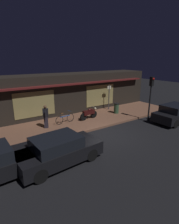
{
  "coord_description": "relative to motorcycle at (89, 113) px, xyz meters",
  "views": [
    {
      "loc": [
        -7.17,
        -8.6,
        4.94
      ],
      "look_at": [
        0.21,
        2.4,
        0.95
      ],
      "focal_mm": 28.61,
      "sensor_mm": 36.0,
      "label": 1
    }
  ],
  "objects": [
    {
      "name": "bicycle_parked",
      "position": [
        -2.07,
        0.23,
        -0.14
      ],
      "size": [
        1.65,
        0.42,
        0.91
      ],
      "color": "black",
      "rests_on": "sidewalk_slab"
    },
    {
      "name": "trash_bin",
      "position": [
        2.97,
        -0.01,
        -0.03
      ],
      "size": [
        0.48,
        0.48,
        0.93
      ],
      "color": "#2D4C33",
      "rests_on": "sidewalk_slab"
    },
    {
      "name": "parked_car_across",
      "position": [
        5.69,
        -4.06,
        0.06
      ],
      "size": [
        4.14,
        1.85,
        1.42
      ],
      "color": "black",
      "rests_on": "ground_plane"
    },
    {
      "name": "sidewalk_slab",
      "position": [
        -0.55,
        0.02,
        -0.57
      ],
      "size": [
        18.0,
        4.0,
        0.15
      ],
      "primitive_type": "cube",
      "color": "brown",
      "rests_on": "ground_plane"
    },
    {
      "name": "ground_plane",
      "position": [
        -0.55,
        -2.98,
        -0.65
      ],
      "size": [
        60.0,
        60.0,
        0.0
      ],
      "primitive_type": "plane",
      "color": "black"
    },
    {
      "name": "sign_post",
      "position": [
        3.22,
        1.36,
        0.86
      ],
      "size": [
        0.44,
        0.09,
        2.4
      ],
      "color": "#47474C",
      "rests_on": "sidewalk_slab"
    },
    {
      "name": "person_photographer",
      "position": [
        -3.63,
        0.08,
        0.38
      ],
      "size": [
        0.44,
        0.6,
        1.67
      ],
      "color": "#28232D",
      "rests_on": "sidewalk_slab"
    },
    {
      "name": "traffic_light_pole",
      "position": [
        3.9,
        -2.83,
        1.83
      ],
      "size": [
        0.24,
        0.33,
        3.6
      ],
      "color": "black",
      "rests_on": "ground_plane"
    },
    {
      "name": "motorcycle",
      "position": [
        0.0,
        0.0,
        0.0
      ],
      "size": [
        1.7,
        0.55,
        0.97
      ],
      "color": "black",
      "rests_on": "sidewalk_slab"
    },
    {
      "name": "parked_car_far",
      "position": [
        -4.67,
        -4.39,
        0.06
      ],
      "size": [
        4.22,
        2.06,
        1.42
      ],
      "color": "black",
      "rests_on": "ground_plane"
    },
    {
      "name": "storefront_building",
      "position": [
        -0.55,
        3.4,
        1.16
      ],
      "size": [
        18.0,
        3.3,
        3.6
      ],
      "color": "black",
      "rests_on": "ground_plane"
    }
  ]
}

